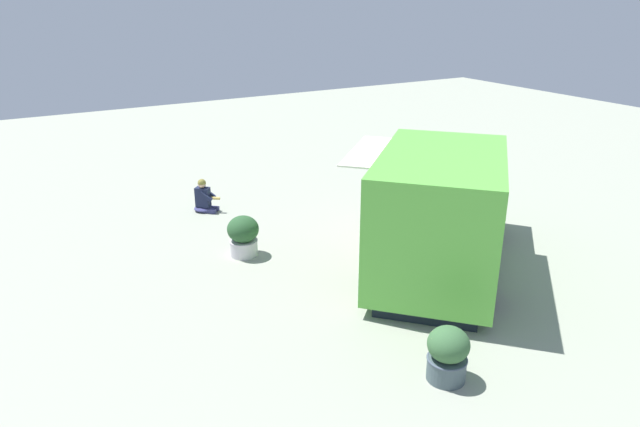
{
  "coord_description": "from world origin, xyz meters",
  "views": [
    {
      "loc": [
        -9.55,
        8.33,
        5.42
      ],
      "look_at": [
        0.35,
        2.58,
        1.01
      ],
      "focal_mm": 32.45,
      "sensor_mm": 36.0,
      "label": 1
    }
  ],
  "objects": [
    {
      "name": "planter_flowering_near",
      "position": [
        -4.28,
        3.09,
        0.44
      ],
      "size": [
        0.63,
        0.63,
        0.87
      ],
      "color": "#44565C",
      "rests_on": "ground_plane"
    },
    {
      "name": "food_truck",
      "position": [
        -1.22,
        0.62,
        1.25
      ],
      "size": [
        5.4,
        5.51,
        2.59
      ],
      "color": "#5CBA3F",
      "rests_on": "ground_plane"
    },
    {
      "name": "ground_plane",
      "position": [
        0.0,
        0.0,
        0.0
      ],
      "size": [
        40.0,
        40.0,
        0.0
      ],
      "primitive_type": "plane",
      "color": "#969C8A"
    },
    {
      "name": "person_customer",
      "position": [
        4.31,
        3.8,
        0.34
      ],
      "size": [
        0.71,
        0.72,
        0.89
      ],
      "color": "navy",
      "rests_on": "ground_plane"
    },
    {
      "name": "planter_flowering_far",
      "position": [
        1.27,
        3.98,
        0.47
      ],
      "size": [
        0.69,
        0.69,
        0.91
      ],
      "color": "silver",
      "rests_on": "ground_plane"
    }
  ]
}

